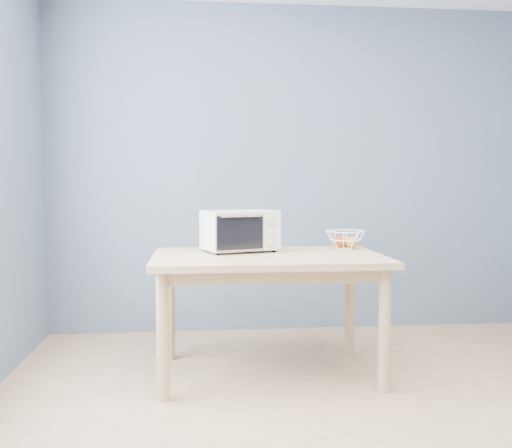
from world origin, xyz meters
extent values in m
cube|color=slate|center=(0.00, 2.25, 1.30)|extent=(4.00, 0.01, 2.60)
cube|color=tan|center=(-0.40, 1.15, 0.73)|extent=(1.40, 0.90, 0.04)
cylinder|color=tan|center=(-1.02, 0.78, 0.35)|extent=(0.07, 0.07, 0.71)
cylinder|color=tan|center=(0.22, 0.78, 0.35)|extent=(0.07, 0.07, 0.71)
cylinder|color=tan|center=(-1.02, 1.52, 0.35)|extent=(0.07, 0.07, 0.71)
cylinder|color=tan|center=(0.22, 1.52, 0.35)|extent=(0.07, 0.07, 0.71)
cube|color=silver|center=(-0.56, 1.32, 0.89)|extent=(0.52, 0.42, 0.25)
cube|color=black|center=(-0.61, 1.31, 0.89)|extent=(0.35, 0.33, 0.19)
cube|color=black|center=(-0.56, 1.16, 0.89)|extent=(0.29, 0.10, 0.21)
cylinder|color=silver|center=(-0.56, 1.14, 0.99)|extent=(0.26, 0.10, 0.01)
cube|color=silver|center=(-0.36, 1.23, 0.89)|extent=(0.12, 0.04, 0.23)
cylinder|color=black|center=(-0.70, 1.16, 0.76)|extent=(0.02, 0.02, 0.01)
cylinder|color=black|center=(-0.34, 1.27, 0.76)|extent=(0.02, 0.02, 0.01)
cylinder|color=black|center=(-0.77, 1.37, 0.76)|extent=(0.02, 0.02, 0.01)
cylinder|color=black|center=(-0.41, 1.49, 0.76)|extent=(0.02, 0.02, 0.01)
cylinder|color=silver|center=(-0.36, 1.22, 0.96)|extent=(0.05, 0.03, 0.04)
cylinder|color=silver|center=(-0.36, 1.22, 0.89)|extent=(0.05, 0.03, 0.04)
cylinder|color=silver|center=(-0.36, 1.22, 0.82)|extent=(0.05, 0.03, 0.04)
torus|color=white|center=(0.15, 1.40, 0.87)|extent=(0.34, 0.34, 0.01)
torus|color=white|center=(0.15, 1.40, 0.81)|extent=(0.27, 0.27, 0.01)
torus|color=white|center=(0.15, 1.40, 0.76)|extent=(0.16, 0.16, 0.01)
sphere|color=red|center=(0.12, 1.41, 0.80)|extent=(0.08, 0.08, 0.08)
sphere|color=orange|center=(0.20, 1.38, 0.80)|extent=(0.08, 0.08, 0.08)
sphere|color=#DC9E55|center=(0.16, 1.45, 0.79)|extent=(0.08, 0.08, 0.08)
camera|label=1|loc=(-0.82, -2.30, 1.18)|focal=40.00mm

